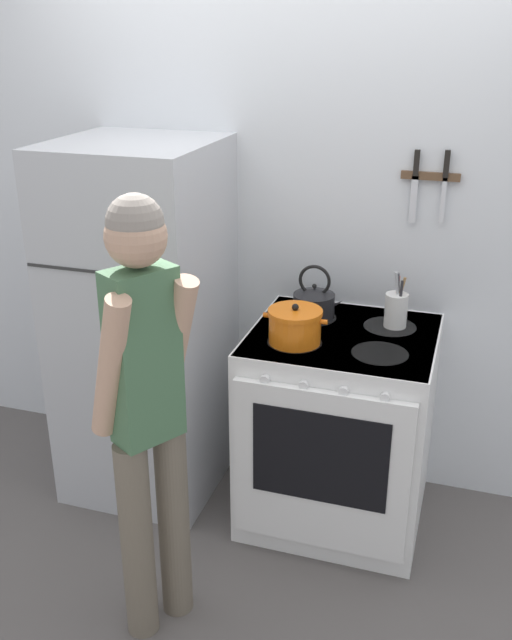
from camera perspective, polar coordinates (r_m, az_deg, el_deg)
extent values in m
plane|color=#5B5654|center=(3.74, 2.83, -10.95)|extent=(14.00, 14.00, 0.00)
cube|color=silver|center=(3.25, 3.40, 8.43)|extent=(10.00, 0.06, 2.55)
cube|color=#B7BABF|center=(3.27, -8.92, -0.28)|extent=(0.67, 0.69, 1.63)
cube|color=#2D2D2D|center=(2.86, -12.41, 3.74)|extent=(0.65, 0.01, 0.01)
cylinder|color=#B2B5BA|center=(2.93, -8.27, -5.15)|extent=(0.02, 0.02, 0.52)
cube|color=white|center=(3.17, 6.62, -8.46)|extent=(0.76, 0.69, 0.89)
cube|color=black|center=(2.97, 7.00, -1.29)|extent=(0.75, 0.68, 0.02)
cube|color=black|center=(2.91, 5.32, -11.77)|extent=(0.66, 0.05, 0.67)
cylinder|color=black|center=(2.87, 3.10, -1.82)|extent=(0.22, 0.22, 0.01)
cylinder|color=black|center=(2.82, 9.88, -2.68)|extent=(0.22, 0.22, 0.01)
cylinder|color=black|center=(3.12, 4.41, 0.20)|extent=(0.22, 0.22, 0.01)
cylinder|color=black|center=(3.07, 10.66, -0.55)|extent=(0.22, 0.22, 0.01)
cylinder|color=silver|center=(2.73, 0.71, -4.79)|extent=(0.04, 0.02, 0.04)
cylinder|color=silver|center=(2.69, 3.83, -5.23)|extent=(0.04, 0.02, 0.04)
cylinder|color=silver|center=(2.66, 7.04, -5.68)|extent=(0.04, 0.02, 0.04)
cylinder|color=silver|center=(2.64, 10.30, -6.11)|extent=(0.04, 0.02, 0.04)
cube|color=white|center=(2.86, 5.12, -11.94)|extent=(0.70, 0.03, 0.71)
cube|color=black|center=(2.80, 5.08, -10.97)|extent=(0.53, 0.01, 0.40)
cylinder|color=orange|center=(2.85, 3.13, -0.66)|extent=(0.21, 0.21, 0.12)
cylinder|color=orange|center=(2.82, 3.16, 0.64)|extent=(0.22, 0.22, 0.02)
sphere|color=black|center=(2.81, 3.16, 1.03)|extent=(0.03, 0.03, 0.03)
cylinder|color=orange|center=(2.86, 0.89, 0.40)|extent=(0.03, 0.02, 0.02)
cylinder|color=orange|center=(2.81, 5.44, -0.15)|extent=(0.03, 0.02, 0.02)
cylinder|color=black|center=(3.10, 4.65, 1.14)|extent=(0.18, 0.18, 0.11)
cone|color=black|center=(3.07, 4.68, 2.31)|extent=(0.17, 0.17, 0.03)
sphere|color=black|center=(3.06, 4.70, 2.72)|extent=(0.02, 0.02, 0.02)
cone|color=black|center=(3.08, 6.20, 1.14)|extent=(0.10, 0.03, 0.08)
torus|color=black|center=(3.06, 4.71, 3.16)|extent=(0.14, 0.01, 0.14)
cylinder|color=silver|center=(3.04, 11.13, 0.76)|extent=(0.10, 0.10, 0.15)
cylinder|color=#9E7547|center=(3.04, 11.38, 1.73)|extent=(0.05, 0.01, 0.19)
cylinder|color=#232326|center=(3.01, 11.45, 1.43)|extent=(0.02, 0.03, 0.18)
cylinder|color=#B2B5BA|center=(3.02, 11.27, 1.95)|extent=(0.04, 0.05, 0.22)
cylinder|color=#4C4C51|center=(3.04, 11.31, 1.91)|extent=(0.02, 0.03, 0.21)
cylinder|color=#C63D33|center=(3.04, 11.19, 1.75)|extent=(0.01, 0.03, 0.19)
cylinder|color=#6B6051|center=(2.64, -9.49, -17.08)|extent=(0.12, 0.12, 0.79)
cylinder|color=#6B6051|center=(2.71, -6.60, -15.78)|extent=(0.12, 0.12, 0.79)
cube|color=#47704C|center=(2.30, -8.96, -2.93)|extent=(0.22, 0.25, 0.59)
cylinder|color=tan|center=(2.25, -11.56, -3.80)|extent=(0.25, 0.19, 0.53)
cylinder|color=tan|center=(2.36, -6.48, -2.09)|extent=(0.25, 0.19, 0.53)
sphere|color=tan|center=(2.16, -9.59, 6.60)|extent=(0.19, 0.19, 0.19)
sphere|color=gray|center=(2.15, -9.67, 7.70)|extent=(0.18, 0.18, 0.18)
cube|color=brown|center=(3.07, 13.79, 11.11)|extent=(0.24, 0.02, 0.03)
cube|color=silver|center=(3.09, 12.48, 9.39)|extent=(0.03, 0.00, 0.20)
cube|color=black|center=(3.06, 12.72, 12.16)|extent=(0.02, 0.02, 0.11)
cube|color=silver|center=(3.08, 14.73, 9.23)|extent=(0.02, 0.00, 0.19)
cube|color=black|center=(3.05, 15.01, 11.96)|extent=(0.02, 0.02, 0.11)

